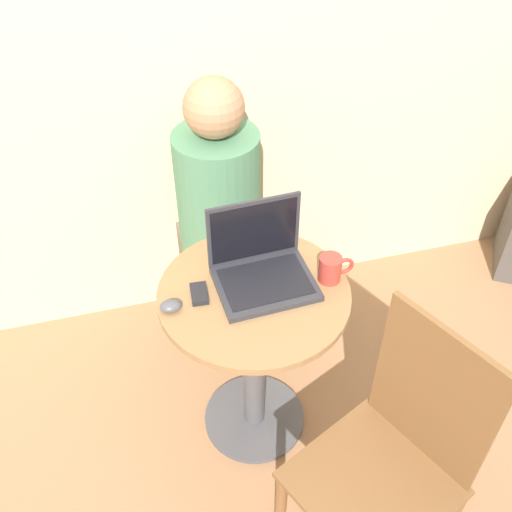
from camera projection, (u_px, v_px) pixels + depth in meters
The scene contains 9 objects.
ground_plane at pixel (254, 419), 2.34m from camera, with size 12.00×12.00×0.00m, color #9E704C.
back_wall at pixel (195, 12), 2.01m from camera, with size 7.00×0.05×2.60m.
round_table at pixel (254, 338), 2.01m from camera, with size 0.61×0.61×0.71m.
laptop at pixel (261, 266), 1.87m from camera, with size 0.31×0.26×0.25m.
cell_phone at pixel (199, 294), 1.84m from camera, with size 0.06×0.09×0.02m.
computer_mouse at pixel (171, 306), 1.79m from camera, with size 0.07×0.05×0.03m.
coffee_cup at pixel (331, 268), 1.87m from camera, with size 0.12×0.07×0.09m.
chair_empty at pixel (392, 461), 1.69m from camera, with size 0.53×0.53×0.94m.
person_seated at pixel (218, 231), 2.41m from camera, with size 0.31×0.49×1.18m.
Camera 1 is at (-0.33, -1.26, 2.04)m, focal length 42.00 mm.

